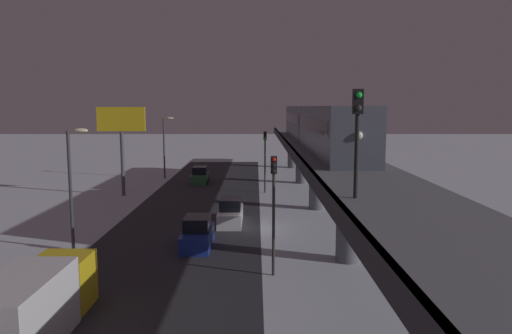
% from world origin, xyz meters
% --- Properties ---
extents(ground_plane, '(240.00, 240.00, 0.00)m').
position_xyz_m(ground_plane, '(0.00, 0.00, 0.00)').
color(ground_plane, silver).
extents(avenue_asphalt, '(11.00, 85.05, 0.01)m').
position_xyz_m(avenue_asphalt, '(4.70, 0.00, 0.00)').
color(avenue_asphalt, '#28282D').
rests_on(avenue_asphalt, ground_plane).
extents(elevated_railway, '(5.00, 85.05, 5.59)m').
position_xyz_m(elevated_railway, '(-5.72, -0.00, 4.81)').
color(elevated_railway, slate).
rests_on(elevated_railway, ground_plane).
extents(subway_train, '(2.94, 36.87, 3.40)m').
position_xyz_m(subway_train, '(-5.82, -9.15, 7.37)').
color(subway_train, '#4C5160').
rests_on(subway_train, elevated_railway).
extents(rail_signal, '(0.36, 0.41, 4.00)m').
position_xyz_m(rail_signal, '(-4.16, 16.58, 8.32)').
color(rail_signal, black).
rests_on(rail_signal, elevated_railway).
extents(sedan_green, '(1.91, 4.08, 1.97)m').
position_xyz_m(sedan_green, '(6.10, -21.07, 0.78)').
color(sedan_green, '#2D6038').
rests_on(sedan_green, ground_plane).
extents(sedan_white, '(1.80, 4.78, 1.97)m').
position_xyz_m(sedan_white, '(1.50, -1.90, 0.80)').
color(sedan_white, silver).
rests_on(sedan_white, ground_plane).
extents(sedan_blue, '(1.80, 4.48, 1.97)m').
position_xyz_m(sedan_blue, '(3.30, 4.21, 0.80)').
color(sedan_blue, navy).
rests_on(sedan_blue, ground_plane).
extents(box_truck, '(2.40, 7.40, 2.80)m').
position_xyz_m(box_truck, '(8.10, 16.37, 1.35)').
color(box_truck, gold).
rests_on(box_truck, ground_plane).
extents(traffic_light_near, '(0.32, 0.44, 6.40)m').
position_xyz_m(traffic_light_near, '(-1.40, 9.46, 4.20)').
color(traffic_light_near, '#2D2D2D').
rests_on(traffic_light_near, ground_plane).
extents(traffic_light_mid, '(0.32, 0.44, 6.40)m').
position_xyz_m(traffic_light_mid, '(-1.40, -14.92, 4.20)').
color(traffic_light_mid, '#2D2D2D').
rests_on(traffic_light_mid, ground_plane).
extents(commercial_billboard, '(4.80, 0.36, 8.90)m').
position_xyz_m(commercial_billboard, '(12.98, -13.49, 6.83)').
color(commercial_billboard, '#4C4C51').
rests_on(commercial_billboard, ground_plane).
extents(street_lamp_near, '(1.35, 0.44, 7.65)m').
position_xyz_m(street_lamp_near, '(10.78, 5.00, 4.81)').
color(street_lamp_near, '#38383D').
rests_on(street_lamp_near, ground_plane).
extents(street_lamp_far, '(1.35, 0.44, 7.65)m').
position_xyz_m(street_lamp_far, '(10.78, -25.00, 4.81)').
color(street_lamp_far, '#38383D').
rests_on(street_lamp_far, ground_plane).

